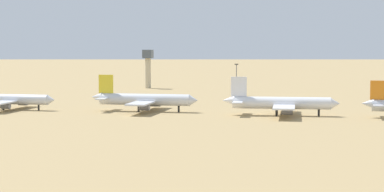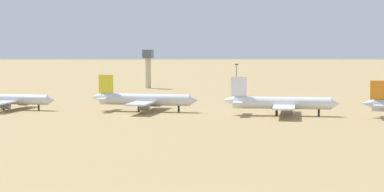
{
  "view_description": "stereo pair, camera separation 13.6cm",
  "coord_description": "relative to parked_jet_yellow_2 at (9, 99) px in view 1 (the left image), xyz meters",
  "views": [
    {
      "loc": [
        74.95,
        -235.99,
        26.52
      ],
      "look_at": [
        18.6,
        19.89,
        6.0
      ],
      "focal_mm": 66.32,
      "sensor_mm": 36.0,
      "label": 1
    },
    {
      "loc": [
        75.08,
        -235.96,
        26.52
      ],
      "look_at": [
        18.6,
        19.89,
        6.0
      ],
      "focal_mm": 66.32,
      "sensor_mm": 36.0,
      "label": 2
    }
  ],
  "objects": [
    {
      "name": "light_pole_west",
      "position": [
        73.89,
        92.49,
        4.77
      ],
      "size": [
        1.8,
        0.5,
        15.29
      ],
      "color": "#59595E",
      "rests_on": "ground"
    },
    {
      "name": "parked_jet_yellow_2",
      "position": [
        0.0,
        0.0,
        0.0
      ],
      "size": [
        37.57,
        31.4,
        12.45
      ],
      "rotation": [
        0.0,
        0.0,
        0.0
      ],
      "color": "silver",
      "rests_on": "ground"
    },
    {
      "name": "ridge_far_west",
      "position": [
        -460.17,
        1098.59,
        29.59
      ],
      "size": [
        268.05,
        197.84,
        67.33
      ],
      "primitive_type": "pyramid",
      "rotation": [
        0.0,
        0.0,
        0.18
      ],
      "color": "slate",
      "rests_on": "ground"
    },
    {
      "name": "ridge_west",
      "position": [
        -125.77,
        1177.65,
        45.28
      ],
      "size": [
        286.33,
        178.68,
        98.71
      ],
      "primitive_type": "pyramid",
      "rotation": [
        0.0,
        0.0,
        -0.03
      ],
      "color": "slate",
      "rests_on": "ground"
    },
    {
      "name": "parked_jet_yellow_3",
      "position": [
        52.37,
        4.88,
        0.4
      ],
      "size": [
        41.32,
        34.58,
        13.69
      ],
      "rotation": [
        0.0,
        0.0,
        0.01
      ],
      "color": "silver",
      "rests_on": "ground"
    },
    {
      "name": "ground",
      "position": [
        51.97,
        -13.16,
        -4.08
      ],
      "size": [
        4000.0,
        4000.0,
        0.0
      ],
      "primitive_type": "plane",
      "color": "tan"
    },
    {
      "name": "control_tower",
      "position": [
        17.98,
        131.15,
        8.87
      ],
      "size": [
        5.2,
        5.2,
        21.46
      ],
      "color": "#C6B793",
      "rests_on": "ground"
    },
    {
      "name": "parked_jet_white_4",
      "position": [
        103.73,
        1.2,
        0.41
      ],
      "size": [
        41.45,
        34.93,
        13.69
      ],
      "rotation": [
        0.0,
        0.0,
        0.07
      ],
      "color": "white",
      "rests_on": "ground"
    }
  ]
}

